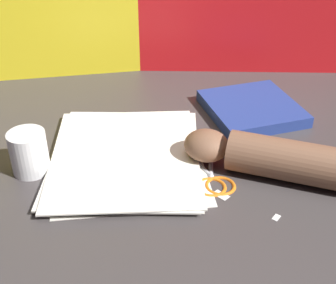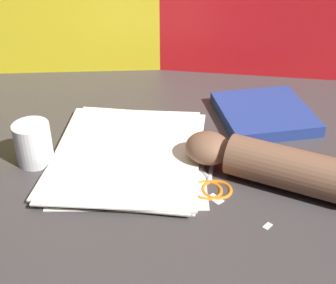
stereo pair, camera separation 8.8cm
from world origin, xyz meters
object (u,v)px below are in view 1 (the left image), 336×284
object	(u,v)px
book_closed	(252,108)
hand_forearm	(269,157)
mug	(29,153)
paper_stack	(126,156)
scissors	(212,178)

from	to	relation	value
book_closed	hand_forearm	distance (m)	0.24
hand_forearm	mug	size ratio (longest dim) A/B	3.83
paper_stack	hand_forearm	size ratio (longest dim) A/B	1.15
book_closed	mug	size ratio (longest dim) A/B	2.94
paper_stack	hand_forearm	bearing A→B (deg)	-13.00
paper_stack	hand_forearm	world-z (taller)	hand_forearm
scissors	mug	distance (m)	0.35
book_closed	hand_forearm	size ratio (longest dim) A/B	0.77
paper_stack	hand_forearm	distance (m)	0.28
scissors	hand_forearm	xyz separation A→B (m)	(0.11, 0.01, 0.03)
scissors	hand_forearm	bearing A→B (deg)	7.41
mug	hand_forearm	bearing A→B (deg)	-3.95
hand_forearm	mug	world-z (taller)	mug
book_closed	scissors	distance (m)	0.28
paper_stack	scissors	distance (m)	0.18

